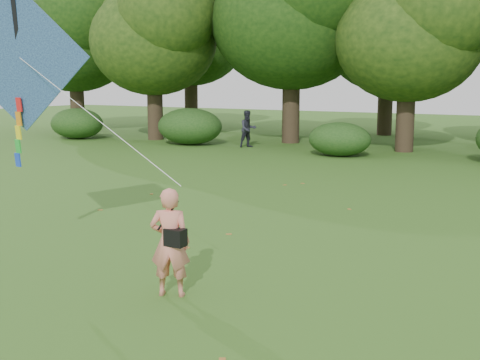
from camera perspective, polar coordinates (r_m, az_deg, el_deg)
The scene contains 7 objects.
ground at distance 8.88m, azimuth -3.94°, elevation -11.72°, with size 100.00×100.00×0.00m, color #265114.
man_kite_flyer at distance 9.04m, azimuth -6.65°, elevation -5.89°, with size 0.60×0.39×1.65m, color #E9826E.
bystander_left at distance 28.51m, azimuth 0.77°, elevation 4.87°, with size 0.85×0.66×1.75m, color #23242F.
crossbody_bag at distance 8.92m, azimuth -6.17°, elevation -5.36°, with size 0.43×0.20×0.68m.
flying_kite at distance 11.82m, azimuth -20.19°, elevation 10.69°, with size 5.33×1.25×3.38m.
shrub_band at distance 25.20m, azimuth 16.87°, elevation 3.79°, with size 39.15×3.22×1.88m.
fallen_leaves at distance 13.59m, azimuth 2.59°, elevation -4.12°, with size 9.65×12.99×0.01m.
Camera 1 is at (4.52, -6.93, 3.23)m, focal length 45.00 mm.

